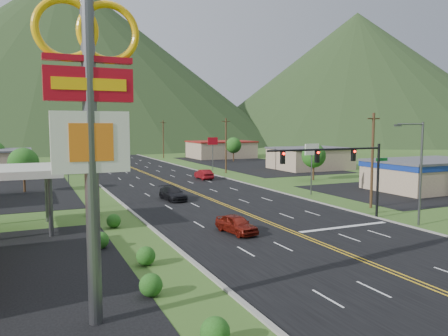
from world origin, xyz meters
name	(u,v)px	position (x,y,z in m)	size (l,w,h in m)	color
ground	(415,282)	(0.00, 0.00, 0.00)	(500.00, 500.00, 0.00)	#35511D
road	(415,282)	(0.00, 0.00, 0.00)	(20.00, 460.00, 0.04)	black
curb_west	(255,314)	(-10.15, 0.00, 0.00)	(0.30, 460.00, 0.14)	gray
pylon_sign	(90,111)	(-17.00, 2.00, 9.30)	(4.32, 0.60, 14.00)	#59595E
traffic_signal	(344,163)	(6.48, 14.00, 5.33)	(13.10, 0.43, 7.00)	black
streetlight_east	(418,166)	(11.18, 10.00, 5.18)	(3.28, 0.25, 9.00)	#59595E
streetlight_west	(72,144)	(-11.68, 70.00, 5.18)	(3.28, 0.25, 9.00)	#59595E
building_east_near	(428,173)	(30.00, 25.00, 2.27)	(15.40, 10.40, 4.10)	tan
building_east_mid	(310,158)	(32.00, 55.00, 2.16)	(14.40, 11.40, 4.30)	tan
building_east_far	(221,149)	(28.00, 90.00, 2.26)	(16.40, 12.40, 4.50)	tan
pole_sign_west_a	(85,161)	(-14.00, 30.00, 5.05)	(2.00, 0.18, 6.40)	#59595E
pole_sign_west_b	(67,150)	(-14.00, 52.00, 5.05)	(2.00, 0.18, 6.40)	#59595E
pole_sign_east_a	(312,155)	(13.00, 28.00, 5.05)	(2.00, 0.18, 6.40)	#59595E
pole_sign_east_b	(213,144)	(13.00, 60.00, 5.05)	(2.00, 0.18, 6.40)	#59595E
tree_west_a	(23,163)	(-20.00, 45.00, 3.89)	(3.84, 3.84, 5.82)	#382314
tree_east_a	(314,156)	(22.00, 40.00, 3.89)	(3.84, 3.84, 5.82)	#382314
tree_east_b	(233,145)	(26.00, 78.00, 3.89)	(3.84, 3.84, 5.82)	#382314
utility_pole_a	(372,160)	(13.50, 18.00, 5.13)	(1.60, 0.28, 10.00)	#382314
utility_pole_b	(226,145)	(13.50, 55.00, 5.13)	(1.60, 0.28, 10.00)	#382314
utility_pole_c	(163,139)	(13.50, 95.00, 5.13)	(1.60, 0.28, 10.00)	#382314
utility_pole_d	(131,136)	(13.50, 135.00, 5.13)	(1.60, 0.28, 10.00)	#382314
mountain_n	(66,58)	(0.00, 220.00, 42.50)	(220.00, 220.00, 85.00)	#203417
mountain_ne	(356,78)	(147.84, 176.19, 35.00)	(180.00, 180.00, 70.00)	#203417
car_red_near	(236,225)	(-4.33, 13.91, 0.74)	(1.74, 4.33, 1.48)	maroon
car_dark_mid	(173,194)	(-4.21, 31.13, 0.74)	(2.08, 5.12, 1.49)	black
car_red_far	(204,174)	(6.37, 47.99, 0.79)	(1.67, 4.79, 1.58)	maroon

